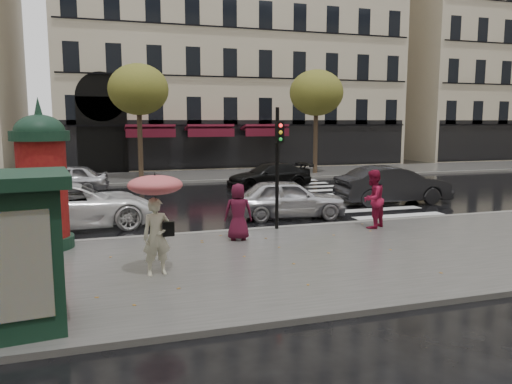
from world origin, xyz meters
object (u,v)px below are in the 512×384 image
object	(u,v)px
woman_red	(373,199)
car_far_silver	(65,179)
man_burgundy	(238,212)
woman_umbrella	(156,207)
car_white	(75,206)
morris_column	(42,177)
car_darkgrey	(393,185)
car_black	(269,176)
car_silver	(288,199)
newsstand	(1,251)
traffic_light	(278,156)

from	to	relation	value
woman_red	car_far_silver	bearing A→B (deg)	-83.05
woman_red	man_burgundy	distance (m)	4.41
man_burgundy	woman_umbrella	bearing A→B (deg)	58.17
woman_red	car_white	size ratio (longest dim) A/B	0.34
morris_column	car_far_silver	size ratio (longest dim) A/B	0.97
man_burgundy	morris_column	size ratio (longest dim) A/B	0.41
woman_red	car_darkgrey	world-z (taller)	woman_red
morris_column	car_black	world-z (taller)	morris_column
car_silver	car_far_silver	distance (m)	11.92
woman_red	car_silver	size ratio (longest dim) A/B	0.44
woman_umbrella	morris_column	xyz separation A→B (m)	(-2.52, 3.21, 0.40)
car_white	car_black	world-z (taller)	car_white
morris_column	car_darkgrey	distance (m)	13.75
woman_umbrella	morris_column	size ratio (longest dim) A/B	0.57
woman_red	morris_column	size ratio (longest dim) A/B	0.46
woman_umbrella	car_far_silver	xyz separation A→B (m)	(-2.67, 14.61, -0.91)
morris_column	car_darkgrey	xyz separation A→B (m)	(13.08, 4.07, -1.21)
woman_umbrella	car_silver	size ratio (longest dim) A/B	0.55
woman_umbrella	man_burgundy	world-z (taller)	woman_umbrella
newsstand	car_silver	xyz separation A→B (m)	(7.87, 7.87, -0.71)
traffic_light	car_silver	bearing A→B (deg)	61.20
newsstand	car_far_silver	size ratio (longest dim) A/B	0.62
woman_red	car_white	distance (m)	9.45
man_burgundy	newsstand	bearing A→B (deg)	55.44
woman_umbrella	man_burgundy	bearing A→B (deg)	45.26
car_darkgrey	car_black	bearing A→B (deg)	32.71
man_burgundy	traffic_light	world-z (taller)	traffic_light
woman_umbrella	car_white	distance (m)	6.52
woman_umbrella	car_silver	xyz separation A→B (m)	(5.24, 5.68, -0.90)
morris_column	car_silver	xyz separation A→B (m)	(7.76, 2.47, -1.30)
morris_column	traffic_light	bearing A→B (deg)	2.85
traffic_light	newsstand	xyz separation A→B (m)	(-6.70, -5.73, -0.96)
man_burgundy	morris_column	xyz separation A→B (m)	(-5.05, 0.66, 1.08)
morris_column	car_silver	size ratio (longest dim) A/B	0.96
car_darkgrey	car_black	distance (m)	6.95
morris_column	woman_umbrella	bearing A→B (deg)	-51.93
newsstand	car_darkgrey	size ratio (longest dim) A/B	0.53
traffic_light	car_darkgrey	bearing A→B (deg)	29.93
newsstand	car_far_silver	world-z (taller)	newsstand
car_black	car_far_silver	distance (m)	9.93
woman_red	car_far_silver	world-z (taller)	woman_red
morris_column	newsstand	world-z (taller)	morris_column
man_burgundy	car_darkgrey	distance (m)	9.32
car_black	woman_umbrella	bearing A→B (deg)	-33.73
woman_umbrella	car_black	size ratio (longest dim) A/B	0.51
newsstand	car_black	world-z (taller)	newsstand
car_silver	car_far_silver	xyz separation A→B (m)	(-7.91, 8.93, -0.01)
car_far_silver	newsstand	bearing A→B (deg)	5.15
woman_red	newsstand	distance (m)	10.80
morris_column	car_far_silver	world-z (taller)	morris_column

